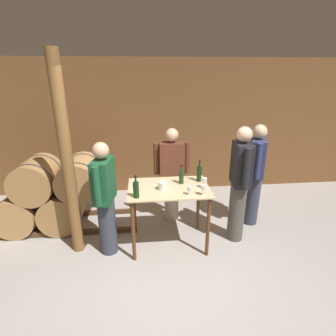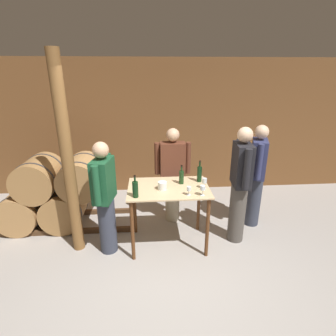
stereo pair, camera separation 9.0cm
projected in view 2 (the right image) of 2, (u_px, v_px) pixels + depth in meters
ground_plane at (172, 282)px, 3.23m from camera, size 14.00×14.00×0.00m
back_wall at (161, 128)px, 5.36m from camera, size 8.40×0.05×2.70m
barrel_rack at (53, 193)px, 4.25m from camera, size 2.86×0.76×1.19m
tasting_table at (169, 198)px, 3.71m from camera, size 1.13×0.77×0.92m
wooden_post at (68, 161)px, 3.40m from camera, size 0.16×0.16×2.70m
wine_bottle_far_left at (135, 189)px, 3.33m from camera, size 0.08×0.08×0.30m
wine_bottle_left at (181, 177)px, 3.73m from camera, size 0.07×0.07×0.28m
wine_bottle_center at (199, 174)px, 3.80m from camera, size 0.07×0.07×0.32m
wine_glass_near_left at (189, 189)px, 3.39m from camera, size 0.06×0.06×0.12m
wine_glass_near_center at (203, 188)px, 3.37m from camera, size 0.07×0.07×0.14m
wine_glass_near_right at (204, 181)px, 3.57m from camera, size 0.06×0.06×0.15m
ice_bucket at (162, 186)px, 3.56m from camera, size 0.12×0.12×0.11m
person_host at (173, 174)px, 4.32m from camera, size 0.59×0.24×1.61m
person_visitor_with_scarf at (240, 184)px, 3.74m from camera, size 0.25×0.59×1.75m
person_visitor_bearded at (256, 175)px, 4.17m from camera, size 0.34×0.56×1.69m
person_visitor_near_door at (105, 197)px, 3.52m from camera, size 0.29×0.58×1.61m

